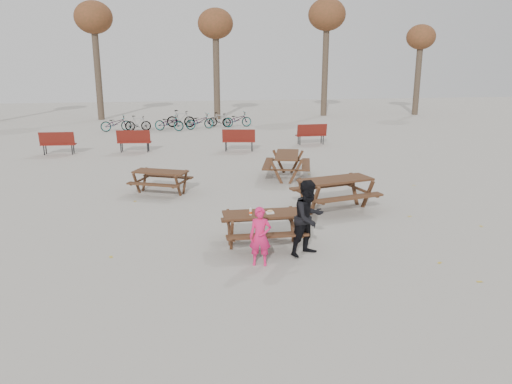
{
  "coord_description": "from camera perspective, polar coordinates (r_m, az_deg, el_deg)",
  "views": [
    {
      "loc": [
        -1.85,
        -10.6,
        4.17
      ],
      "look_at": [
        0.0,
        1.0,
        1.0
      ],
      "focal_mm": 35.0,
      "sensor_mm": 36.0,
      "label": 1
    }
  ],
  "objects": [
    {
      "name": "picnic_table_east",
      "position": [
        14.26,
        9.03,
        -0.24
      ],
      "size": [
        2.41,
        2.12,
        0.89
      ],
      "primitive_type": null,
      "rotation": [
        0.0,
        0.0,
        0.25
      ],
      "color": "#362113",
      "rests_on": "ground"
    },
    {
      "name": "tree_row",
      "position": [
        35.92,
        -4.9,
        18.28
      ],
      "size": [
        32.17,
        3.52,
        8.26
      ],
      "color": "#382B21",
      "rests_on": "ground"
    },
    {
      "name": "park_bench_row",
      "position": [
        23.44,
        -7.63,
        6.0
      ],
      "size": [
        13.36,
        1.89,
        1.03
      ],
      "color": "maroon",
      "rests_on": "ground"
    },
    {
      "name": "soda_bottle",
      "position": [
        11.12,
        -0.61,
        -2.28
      ],
      "size": [
        0.07,
        0.07,
        0.17
      ],
      "color": "silver",
      "rests_on": "main_picnic_table"
    },
    {
      "name": "adult",
      "position": [
        10.8,
        6.04,
        -2.96
      ],
      "size": [
        1.02,
        0.95,
        1.67
      ],
      "primitive_type": "imported",
      "rotation": [
        0.0,
        0.0,
        0.52
      ],
      "color": "black",
      "rests_on": "ground"
    },
    {
      "name": "picnic_table_north",
      "position": [
        16.06,
        -10.81,
        1.11
      ],
      "size": [
        2.08,
        1.91,
        0.72
      ],
      "primitive_type": null,
      "rotation": [
        0.0,
        0.0,
        -0.41
      ],
      "color": "#362113",
      "rests_on": "ground"
    },
    {
      "name": "main_picnic_table",
      "position": [
        11.34,
        0.8,
        -3.32
      ],
      "size": [
        1.8,
        1.45,
        0.78
      ],
      "color": "#362113",
      "rests_on": "ground"
    },
    {
      "name": "ground",
      "position": [
        11.54,
        0.79,
        -6.08
      ],
      "size": [
        80.0,
        80.0,
        0.0
      ],
      "primitive_type": "plane",
      "color": "gray",
      "rests_on": "ground"
    },
    {
      "name": "child",
      "position": [
        10.27,
        0.49,
        -5.11
      ],
      "size": [
        0.51,
        0.39,
        1.24
      ],
      "primitive_type": "imported",
      "rotation": [
        0.0,
        0.0,
        -0.21
      ],
      "color": "#E21C5E",
      "rests_on": "ground"
    },
    {
      "name": "picnic_table_far",
      "position": [
        17.84,
        3.55,
        2.99
      ],
      "size": [
        2.09,
        2.37,
        0.87
      ],
      "primitive_type": null,
      "rotation": [
        0.0,
        0.0,
        1.31
      ],
      "color": "#362113",
      "rests_on": "ground"
    },
    {
      "name": "fallen_leaves",
      "position": [
        13.95,
        1.06,
        -2.28
      ],
      "size": [
        11.0,
        11.0,
        0.01
      ],
      "primitive_type": null,
      "color": "gold",
      "rests_on": "ground"
    },
    {
      "name": "bread_roll",
      "position": [
        11.23,
        1.6,
        -2.18
      ],
      "size": [
        0.14,
        0.06,
        0.05
      ],
      "primitive_type": "ellipsoid",
      "color": "tan",
      "rests_on": "food_tray"
    },
    {
      "name": "bicycle_row",
      "position": [
        30.66,
        -8.52,
        8.01
      ],
      "size": [
        9.1,
        2.51,
        1.05
      ],
      "color": "black",
      "rests_on": "ground"
    },
    {
      "name": "food_tray",
      "position": [
        11.25,
        1.6,
        -2.39
      ],
      "size": [
        0.18,
        0.11,
        0.03
      ],
      "primitive_type": "cube",
      "color": "white",
      "rests_on": "main_picnic_table"
    }
  ]
}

